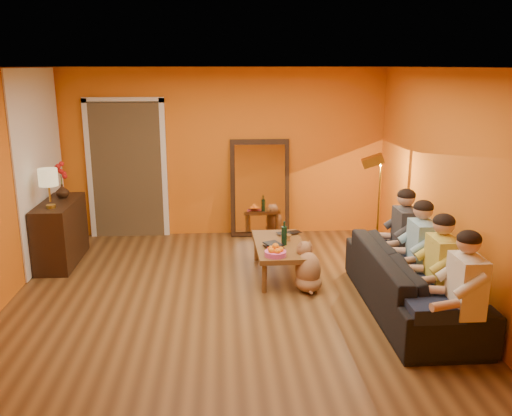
{
  "coord_description": "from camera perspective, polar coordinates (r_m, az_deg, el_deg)",
  "views": [
    {
      "loc": [
        -0.05,
        -5.62,
        2.62
      ],
      "look_at": [
        0.35,
        0.5,
        1.0
      ],
      "focal_mm": 38.0,
      "sensor_mm": 36.0,
      "label": 1
    }
  ],
  "objects": [
    {
      "name": "room_shell",
      "position": [
        6.14,
        -3.19,
        2.35
      ],
      "size": [
        5.0,
        5.5,
        2.6
      ],
      "color": "brown",
      "rests_on": "ground"
    },
    {
      "name": "white_accent",
      "position": [
        7.87,
        -21.75,
        4.09
      ],
      "size": [
        0.02,
        1.9,
        2.58
      ],
      "primitive_type": "cube",
      "color": "white",
      "rests_on": "wall_left"
    },
    {
      "name": "doorway_recess",
      "position": [
        8.72,
        -13.28,
        4.02
      ],
      "size": [
        1.06,
        0.3,
        2.1
      ],
      "primitive_type": "cube",
      "color": "#3F2D19",
      "rests_on": "floor"
    },
    {
      "name": "door_jamb_left",
      "position": [
        8.72,
        -17.11,
        3.76
      ],
      "size": [
        0.08,
        0.06,
        2.2
      ],
      "primitive_type": "cube",
      "color": "white",
      "rests_on": "wall_back"
    },
    {
      "name": "door_jamb_right",
      "position": [
        8.52,
        -9.62,
        3.97
      ],
      "size": [
        0.08,
        0.06,
        2.2
      ],
      "primitive_type": "cube",
      "color": "white",
      "rests_on": "wall_back"
    },
    {
      "name": "door_header",
      "position": [
        8.47,
        -13.84,
        10.99
      ],
      "size": [
        1.22,
        0.06,
        0.08
      ],
      "primitive_type": "cube",
      "color": "white",
      "rests_on": "wall_back"
    },
    {
      "name": "mirror_frame",
      "position": [
        8.48,
        0.41,
        2.12
      ],
      "size": [
        0.92,
        0.27,
        1.51
      ],
      "primitive_type": "cube",
      "rotation": [
        -0.14,
        0.0,
        0.0
      ],
      "color": "#302010",
      "rests_on": "floor"
    },
    {
      "name": "mirror_glass",
      "position": [
        8.44,
        0.43,
        2.06
      ],
      "size": [
        0.78,
        0.21,
        1.35
      ],
      "primitive_type": "cube",
      "rotation": [
        -0.14,
        0.0,
        0.0
      ],
      "color": "white",
      "rests_on": "mirror_frame"
    },
    {
      "name": "sideboard",
      "position": [
        7.81,
        -19.87,
        -2.43
      ],
      "size": [
        0.44,
        1.18,
        0.85
      ],
      "primitive_type": "cube",
      "color": "#302010",
      "rests_on": "floor"
    },
    {
      "name": "table_lamp",
      "position": [
        7.37,
        -20.95,
        1.94
      ],
      "size": [
        0.24,
        0.24,
        0.51
      ],
      "primitive_type": null,
      "color": "beige",
      "rests_on": "sideboard"
    },
    {
      "name": "sofa",
      "position": [
        6.19,
        16.02,
        -7.41
      ],
      "size": [
        2.33,
        0.91,
        0.68
      ],
      "primitive_type": "imported",
      "rotation": [
        0.0,
        0.0,
        1.57
      ],
      "color": "black",
      "rests_on": "floor"
    },
    {
      "name": "coffee_table",
      "position": [
        6.98,
        2.49,
        -5.41
      ],
      "size": [
        0.64,
        1.23,
        0.42
      ],
      "primitive_type": null,
      "rotation": [
        0.0,
        0.0,
        0.02
      ],
      "color": "brown",
      "rests_on": "floor"
    },
    {
      "name": "floor_lamp",
      "position": [
        7.62,
        12.78,
        -0.03
      ],
      "size": [
        0.34,
        0.29,
        1.44
      ],
      "primitive_type": null,
      "rotation": [
        0.0,
        0.0,
        -0.19
      ],
      "color": "gold",
      "rests_on": "floor"
    },
    {
      "name": "dog",
      "position": [
        6.54,
        5.5,
        -6.09
      ],
      "size": [
        0.33,
        0.51,
        0.59
      ],
      "primitive_type": null,
      "rotation": [
        0.0,
        0.0,
        0.01
      ],
      "color": "#8E5E40",
      "rests_on": "floor"
    },
    {
      "name": "person_far_left",
      "position": [
        5.29,
        21.18,
        -8.6
      ],
      "size": [
        0.7,
        0.44,
        1.22
      ],
      "primitive_type": null,
      "color": "beige",
      "rests_on": "sofa"
    },
    {
      "name": "person_mid_left",
      "position": [
        5.75,
        18.92,
        -6.49
      ],
      "size": [
        0.7,
        0.44,
        1.22
      ],
      "primitive_type": null,
      "color": "gold",
      "rests_on": "sofa"
    },
    {
      "name": "person_mid_right",
      "position": [
        6.23,
        17.02,
        -4.7
      ],
      "size": [
        0.7,
        0.44,
        1.22
      ],
      "primitive_type": null,
      "color": "#85B6CE",
      "rests_on": "sofa"
    },
    {
      "name": "person_far_right",
      "position": [
        6.72,
        15.4,
        -3.16
      ],
      "size": [
        0.7,
        0.44,
        1.22
      ],
      "primitive_type": null,
      "color": "#303035",
      "rests_on": "sofa"
    },
    {
      "name": "fruit_bowl",
      "position": [
        6.45,
        2.06,
        -4.39
      ],
      "size": [
        0.26,
        0.26,
        0.16
      ],
      "primitive_type": null,
      "color": "#E14F9C",
      "rests_on": "coffee_table"
    },
    {
      "name": "wine_bottle",
      "position": [
        6.82,
        2.98,
        -2.67
      ],
      "size": [
        0.07,
        0.07,
        0.31
      ],
      "primitive_type": "cylinder",
      "color": "black",
      "rests_on": "coffee_table"
    },
    {
      "name": "tumbler",
      "position": [
        7.03,
        3.38,
        -3.13
      ],
      "size": [
        0.1,
        0.1,
        0.08
      ],
      "primitive_type": "imported",
      "rotation": [
        0.0,
        0.0,
        -0.13
      ],
      "color": "#B27F3F",
      "rests_on": "coffee_table"
    },
    {
      "name": "laptop",
      "position": [
        7.26,
        3.63,
        -2.77
      ],
      "size": [
        0.37,
        0.29,
        0.03
      ],
      "primitive_type": "imported",
      "rotation": [
        0.0,
        0.0,
        0.25
      ],
      "color": "black",
      "rests_on": "coffee_table"
    },
    {
      "name": "book_lower",
      "position": [
        6.7,
        1.16,
        -4.26
      ],
      "size": [
        0.26,
        0.3,
        0.02
      ],
      "primitive_type": "imported",
      "rotation": [
        0.0,
        0.0,
        0.39
      ],
      "color": "#302010",
      "rests_on": "coffee_table"
    },
    {
      "name": "book_mid",
      "position": [
        6.71,
        1.24,
        -4.07
      ],
      "size": [
        0.2,
        0.26,
        0.02
      ],
      "primitive_type": "imported",
      "rotation": [
        0.0,
        0.0,
        -0.14
      ],
      "color": "red",
      "rests_on": "book_lower"
    },
    {
      "name": "book_upper",
      "position": [
        6.68,
        1.17,
        -3.96
      ],
      "size": [
        0.26,
        0.29,
        0.02
      ],
      "primitive_type": "imported",
      "rotation": [
        0.0,
        0.0,
        0.43
      ],
      "color": "black",
      "rests_on": "book_mid"
    },
    {
      "name": "vase",
      "position": [
        7.92,
        -19.71,
        1.69
      ],
      "size": [
        0.18,
        0.18,
        0.19
      ],
      "primitive_type": "imported",
      "color": "#302010",
      "rests_on": "sideboard"
    },
    {
      "name": "flowers",
      "position": [
        7.86,
        -19.89,
        3.69
      ],
      "size": [
        0.17,
        0.17,
        0.51
      ],
      "primitive_type": null,
      "color": "red",
      "rests_on": "vase"
    }
  ]
}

